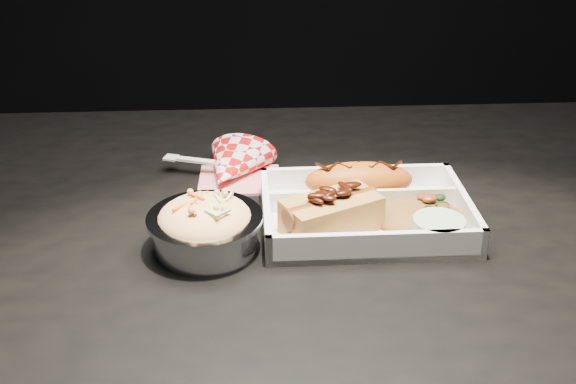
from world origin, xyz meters
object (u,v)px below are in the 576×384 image
(napkin_fork, at_px, (232,167))
(hotdog, at_px, (331,211))
(foil_coleslaw_cup, at_px, (205,225))
(food_tray, at_px, (365,216))
(fried_pastry, at_px, (359,181))
(dining_table, at_px, (344,280))

(napkin_fork, bearing_deg, hotdog, -35.68)
(foil_coleslaw_cup, bearing_deg, food_tray, 14.80)
(food_tray, height_order, foil_coleslaw_cup, foil_coleslaw_cup)
(food_tray, relative_size, napkin_fork, 1.54)
(food_tray, distance_m, fried_pastry, 0.06)
(hotdog, bearing_deg, napkin_fork, 100.03)
(food_tray, bearing_deg, fried_pastry, 90.00)
(foil_coleslaw_cup, bearing_deg, hotdog, 9.14)
(fried_pastry, height_order, hotdog, hotdog)
(napkin_fork, bearing_deg, foil_coleslaw_cup, -80.22)
(dining_table, distance_m, fried_pastry, 0.13)
(food_tray, bearing_deg, foil_coleslaw_cup, -165.55)
(foil_coleslaw_cup, distance_m, napkin_fork, 0.19)
(food_tray, distance_m, hotdog, 0.06)
(dining_table, height_order, napkin_fork, napkin_fork)
(hotdog, xyz_separation_m, napkin_fork, (-0.12, 0.16, -0.02))
(dining_table, distance_m, napkin_fork, 0.22)
(fried_pastry, bearing_deg, hotdog, -118.40)
(food_tray, height_order, hotdog, hotdog)
(hotdog, distance_m, napkin_fork, 0.20)
(fried_pastry, relative_size, foil_coleslaw_cup, 1.05)
(fried_pastry, height_order, foil_coleslaw_cup, foil_coleslaw_cup)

